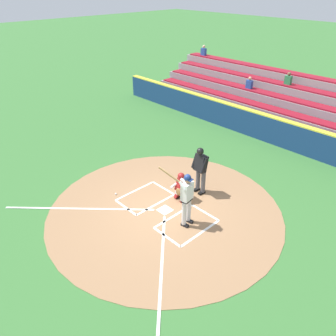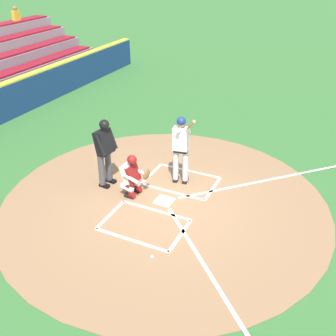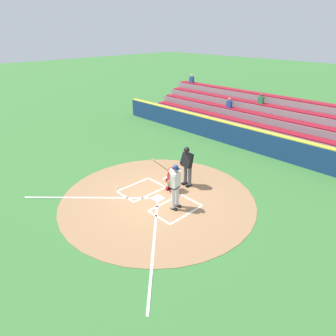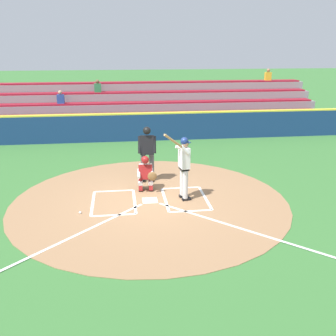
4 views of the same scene
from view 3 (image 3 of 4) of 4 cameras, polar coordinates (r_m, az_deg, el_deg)
The scene contains 9 objects.
ground_plane at distance 12.33m, azimuth -1.99°, elevation -5.91°, with size 120.00×120.00×0.00m, color #387033.
dirt_circle at distance 12.33m, azimuth -1.99°, elevation -5.89°, with size 8.00×8.00×0.01m, color #99704C.
home_plate_and_chalk at distance 11.85m, azimuth -5.16°, elevation -7.37°, with size 7.93×4.91×0.01m.
batter at distance 11.16m, azimuth 1.36°, elevation -3.00°, with size 0.87×0.84×2.13m.
catcher at distance 12.58m, azimuth 0.68°, elevation -2.13°, with size 0.59×0.63×1.13m.
plate_umpire at distance 12.85m, azimuth 3.73°, elevation 0.85°, with size 0.60×0.45×1.86m.
baseball at distance 13.30m, azimuth -9.81°, elevation -3.61°, with size 0.07×0.07×0.07m, color white.
backstop_wall at distance 17.49m, azimuth 16.52°, elevation 5.13°, with size 22.00×0.36×1.31m.
bleacher_stand at distance 20.23m, azimuth 21.34°, elevation 7.74°, with size 20.00×4.25×3.00m.
Camera 3 is at (-7.85, 7.03, 6.41)m, focal length 31.53 mm.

